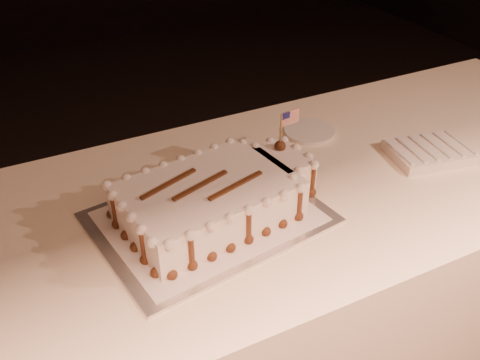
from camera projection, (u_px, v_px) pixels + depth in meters
name	position (u px, v px, depth m)	size (l,w,h in m)	color
banquet_table	(245.00, 303.00, 1.52)	(2.40, 0.80, 0.75)	#FFE4C5
cake_board	(209.00, 218.00, 1.23)	(0.50, 0.38, 0.01)	beige
doily	(209.00, 216.00, 1.22)	(0.45, 0.34, 0.00)	silver
sheet_cake	(218.00, 196.00, 1.21)	(0.48, 0.32, 0.19)	white
napkin_stack	(429.00, 152.00, 1.45)	(0.23, 0.19, 0.03)	white
side_plate	(309.00, 132.00, 1.56)	(0.15, 0.15, 0.01)	white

